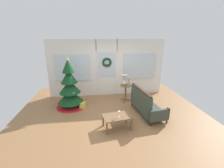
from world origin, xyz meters
TOP-DOWN VIEW (x-y plane):
  - ground_plane at (0.00, 0.00)m, footprint 6.76×6.76m
  - back_wall_with_door at (0.00, 2.08)m, footprint 5.20×0.19m
  - christmas_tree at (-1.53, 0.95)m, footprint 1.14×1.14m
  - settee_sofa at (1.17, 0.02)m, footprint 0.91×1.69m
  - side_table at (0.71, 1.24)m, footprint 0.50×0.48m
  - table_lamp at (0.65, 1.28)m, footprint 0.28×0.28m
  - flower_vase at (0.81, 1.18)m, footprint 0.11×0.10m
  - coffee_table at (0.05, -0.71)m, footprint 0.92×0.66m
  - wine_glass at (0.10, -0.78)m, footprint 0.08×0.08m
  - gift_box at (-1.08, 0.76)m, footprint 0.23×0.20m

SIDE VIEW (x-z plane):
  - ground_plane at x=0.00m, z-range 0.00..0.00m
  - gift_box at x=-1.08m, z-range 0.00..0.23m
  - coffee_table at x=0.05m, z-range 0.14..0.54m
  - settee_sofa at x=1.17m, z-range -0.10..0.86m
  - side_table at x=0.71m, z-range 0.15..0.84m
  - wine_glass at x=0.10m, z-range 0.44..0.64m
  - christmas_tree at x=-1.53m, z-range -0.25..1.71m
  - flower_vase at x=0.81m, z-range 0.64..0.99m
  - table_lamp at x=0.65m, z-range 0.76..1.20m
  - back_wall_with_door at x=0.00m, z-range 0.01..2.56m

